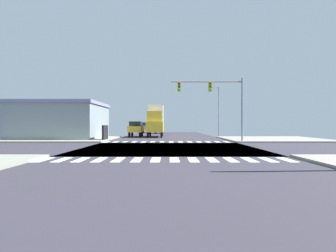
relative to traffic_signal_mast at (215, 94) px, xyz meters
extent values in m
cube|color=#322F39|center=(-4.87, -6.98, -5.13)|extent=(14.00, 90.00, 0.05)
cube|color=#322F39|center=(-4.87, -6.98, -5.13)|extent=(90.00, 12.00, 0.05)
cube|color=gray|center=(8.13, 5.02, -5.04)|extent=(12.00, 12.00, 0.14)
cube|color=gray|center=(-17.87, 5.02, -5.04)|extent=(12.00, 12.00, 0.14)
cube|color=white|center=(-11.62, -14.28, -5.10)|extent=(0.50, 2.00, 0.01)
cube|color=white|center=(-10.62, -14.28, -5.10)|extent=(0.50, 2.00, 0.01)
cube|color=white|center=(-9.62, -14.28, -5.10)|extent=(0.50, 2.00, 0.01)
cube|color=white|center=(-8.62, -14.28, -5.10)|extent=(0.50, 2.00, 0.01)
cube|color=white|center=(-7.62, -14.28, -5.10)|extent=(0.50, 2.00, 0.01)
cube|color=white|center=(-6.62, -14.28, -5.10)|extent=(0.50, 2.00, 0.01)
cube|color=white|center=(-5.62, -14.28, -5.10)|extent=(0.50, 2.00, 0.01)
cube|color=white|center=(-4.62, -14.28, -5.10)|extent=(0.50, 2.00, 0.01)
cube|color=white|center=(-3.62, -14.28, -5.10)|extent=(0.50, 2.00, 0.01)
cube|color=white|center=(-2.62, -14.28, -5.10)|extent=(0.50, 2.00, 0.01)
cube|color=white|center=(-1.62, -14.28, -5.10)|extent=(0.50, 2.00, 0.01)
cube|color=white|center=(-0.62, -14.28, -5.10)|extent=(0.50, 2.00, 0.01)
cube|color=white|center=(0.38, -14.28, -5.10)|extent=(0.50, 2.00, 0.01)
cube|color=white|center=(1.38, -14.28, -5.10)|extent=(0.50, 2.00, 0.01)
cube|color=white|center=(-11.62, 0.32, -5.10)|extent=(0.50, 2.00, 0.01)
cube|color=white|center=(-10.62, 0.32, -5.10)|extent=(0.50, 2.00, 0.01)
cube|color=white|center=(-9.62, 0.32, -5.10)|extent=(0.50, 2.00, 0.01)
cube|color=white|center=(-8.62, 0.32, -5.10)|extent=(0.50, 2.00, 0.01)
cube|color=white|center=(-7.62, 0.32, -5.10)|extent=(0.50, 2.00, 0.01)
cube|color=white|center=(-6.62, 0.32, -5.10)|extent=(0.50, 2.00, 0.01)
cube|color=white|center=(-5.62, 0.32, -5.10)|extent=(0.50, 2.00, 0.01)
cube|color=white|center=(-4.62, 0.32, -5.10)|extent=(0.50, 2.00, 0.01)
cube|color=white|center=(-3.62, 0.32, -5.10)|extent=(0.50, 2.00, 0.01)
cube|color=white|center=(-2.62, 0.32, -5.10)|extent=(0.50, 2.00, 0.01)
cube|color=white|center=(-1.62, 0.32, -5.10)|extent=(0.50, 2.00, 0.01)
cube|color=white|center=(-0.62, 0.32, -5.10)|extent=(0.50, 2.00, 0.01)
cube|color=white|center=(0.38, 0.32, -5.10)|extent=(0.50, 2.00, 0.01)
cube|color=white|center=(1.38, 0.32, -5.10)|extent=(0.50, 2.00, 0.01)
cylinder|color=gray|center=(2.96, 0.02, -1.68)|extent=(0.20, 0.20, 6.86)
cylinder|color=gray|center=(-0.87, 0.02, 1.35)|extent=(7.66, 0.14, 0.14)
cube|color=yellow|center=(-0.49, 0.02, 0.80)|extent=(0.32, 0.40, 1.00)
sphere|color=black|center=(-0.49, -0.22, 1.11)|extent=(0.22, 0.22, 0.22)
sphere|color=black|center=(-0.49, -0.22, 0.80)|extent=(0.22, 0.22, 0.22)
sphere|color=green|center=(-0.49, -0.22, 0.49)|extent=(0.22, 0.22, 0.22)
cube|color=yellow|center=(-3.78, 0.02, 0.80)|extent=(0.32, 0.40, 1.00)
sphere|color=black|center=(-3.78, -0.22, 1.11)|extent=(0.22, 0.22, 0.22)
sphere|color=black|center=(-3.78, -0.22, 0.80)|extent=(0.22, 0.22, 0.22)
sphere|color=green|center=(-3.78, -0.22, 0.49)|extent=(0.22, 0.22, 0.22)
cylinder|color=gray|center=(2.84, 12.59, -1.28)|extent=(0.16, 0.16, 7.65)
cylinder|color=gray|center=(2.14, 12.59, 2.44)|extent=(1.40, 0.10, 0.10)
ellipsoid|color=silver|center=(1.44, 12.59, 2.39)|extent=(0.60, 0.32, 0.20)
cube|color=gray|center=(-21.82, 6.59, -2.92)|extent=(16.00, 9.80, 4.37)
cube|color=#777AA3|center=(-21.82, 6.59, -0.54)|extent=(16.30, 10.10, 0.40)
cube|color=black|center=(-12.32, 2.69, -4.21)|extent=(0.24, 2.20, 1.80)
cylinder|color=black|center=(-9.09, 10.81, -4.74)|extent=(0.26, 0.74, 0.74)
cylinder|color=black|center=(-10.65, 10.81, -4.74)|extent=(0.26, 0.74, 0.74)
cylinder|color=black|center=(-9.09, 13.94, -4.74)|extent=(0.26, 0.74, 0.74)
cylinder|color=black|center=(-10.65, 13.94, -4.74)|extent=(0.26, 0.74, 0.74)
cube|color=gold|center=(-9.87, 12.37, -3.93)|extent=(1.96, 4.60, 0.88)
cube|color=black|center=(-9.87, 12.37, -3.13)|extent=(1.69, 3.22, 0.72)
cylinder|color=black|center=(-9.09, 30.40, -4.74)|extent=(0.26, 0.74, 0.74)
cylinder|color=black|center=(-10.65, 30.40, -4.74)|extent=(0.26, 0.74, 0.74)
cylinder|color=black|center=(-9.09, 33.53, -4.74)|extent=(0.26, 0.74, 0.74)
cylinder|color=black|center=(-10.65, 33.53, -4.74)|extent=(0.26, 0.74, 0.74)
cube|color=#AEBCB6|center=(-9.87, 31.97, -3.93)|extent=(1.96, 4.60, 0.88)
cube|color=black|center=(-9.87, 31.97, -3.13)|extent=(1.69, 3.22, 0.72)
cylinder|color=black|center=(-5.91, 9.59, -4.71)|extent=(0.26, 0.80, 0.80)
cylinder|color=black|center=(-7.83, 9.59, -4.71)|extent=(0.26, 0.80, 0.80)
cylinder|color=black|center=(-5.91, 14.49, -4.71)|extent=(0.26, 0.80, 0.80)
cylinder|color=black|center=(-7.83, 14.49, -4.71)|extent=(0.26, 0.80, 0.80)
cube|color=gold|center=(-6.87, 12.04, -3.56)|extent=(2.40, 7.20, 1.49)
cube|color=white|center=(-6.87, 13.12, -1.54)|extent=(2.30, 4.18, 2.56)
cube|color=gold|center=(-6.87, 9.88, -2.08)|extent=(2.11, 2.02, 1.49)
cylinder|color=black|center=(-6.15, 25.98, -4.77)|extent=(0.26, 0.68, 0.68)
cylinder|color=black|center=(-7.59, 25.98, -4.77)|extent=(0.26, 0.68, 0.68)
cylinder|color=black|center=(-6.15, 28.91, -4.77)|extent=(0.26, 0.68, 0.68)
cylinder|color=black|center=(-7.59, 28.91, -4.77)|extent=(0.26, 0.68, 0.68)
cube|color=maroon|center=(-6.87, 27.45, -4.10)|extent=(1.80, 4.30, 0.66)
cube|color=black|center=(-6.87, 27.45, -3.50)|extent=(1.55, 2.24, 0.54)
camera|label=1|loc=(-4.96, -28.56, -3.22)|focal=28.65mm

